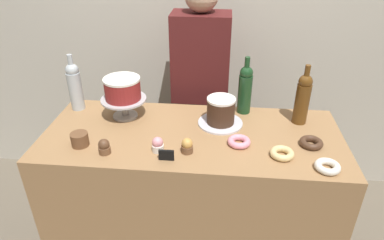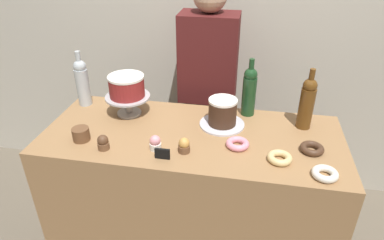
% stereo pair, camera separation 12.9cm
% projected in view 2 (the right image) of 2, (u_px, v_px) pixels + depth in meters
% --- Properties ---
extents(back_wall, '(6.00, 0.05, 2.60)m').
position_uv_depth(back_wall, '(216.00, 17.00, 2.34)').
color(back_wall, '#BCB7A8').
rests_on(back_wall, ground_plane).
extents(display_counter, '(1.53, 0.64, 0.92)m').
position_uv_depth(display_counter, '(192.00, 201.00, 1.99)').
color(display_counter, '#997047').
rests_on(display_counter, ground_plane).
extents(cake_stand_pedestal, '(0.25, 0.25, 0.11)m').
position_uv_depth(cake_stand_pedestal, '(128.00, 101.00, 1.91)').
color(cake_stand_pedestal, '#B2B2B7').
rests_on(cake_stand_pedestal, display_counter).
extents(white_layer_cake, '(0.20, 0.20, 0.12)m').
position_uv_depth(white_layer_cake, '(127.00, 86.00, 1.86)').
color(white_layer_cake, maroon).
rests_on(white_layer_cake, cake_stand_pedestal).
extents(silver_serving_platter, '(0.24, 0.24, 0.01)m').
position_uv_depth(silver_serving_platter, '(222.00, 124.00, 1.84)').
color(silver_serving_platter, silver).
rests_on(silver_serving_platter, display_counter).
extents(chocolate_round_cake, '(0.15, 0.15, 0.14)m').
position_uv_depth(chocolate_round_cake, '(223.00, 112.00, 1.80)').
color(chocolate_round_cake, '#3D2619').
rests_on(chocolate_round_cake, silver_serving_platter).
extents(wine_bottle_amber, '(0.08, 0.08, 0.33)m').
position_uv_depth(wine_bottle_amber, '(307.00, 102.00, 1.75)').
color(wine_bottle_amber, '#5B3814').
rests_on(wine_bottle_amber, display_counter).
extents(wine_bottle_clear, '(0.08, 0.08, 0.33)m').
position_uv_depth(wine_bottle_clear, '(82.00, 82.00, 1.98)').
color(wine_bottle_clear, '#B2BCC1').
rests_on(wine_bottle_clear, display_counter).
extents(wine_bottle_green, '(0.08, 0.08, 0.33)m').
position_uv_depth(wine_bottle_green, '(249.00, 91.00, 1.88)').
color(wine_bottle_green, '#193D1E').
rests_on(wine_bottle_green, display_counter).
extents(cupcake_caramel, '(0.06, 0.06, 0.07)m').
position_uv_depth(cupcake_caramel, '(184.00, 146.00, 1.61)').
color(cupcake_caramel, brown).
rests_on(cupcake_caramel, display_counter).
extents(cupcake_chocolate, '(0.06, 0.06, 0.07)m').
position_uv_depth(cupcake_chocolate, '(103.00, 143.00, 1.63)').
color(cupcake_chocolate, brown).
rests_on(cupcake_chocolate, display_counter).
extents(cupcake_strawberry, '(0.06, 0.06, 0.07)m').
position_uv_depth(cupcake_strawberry, '(155.00, 143.00, 1.62)').
color(cupcake_strawberry, white).
rests_on(cupcake_strawberry, display_counter).
extents(donut_pink, '(0.11, 0.11, 0.03)m').
position_uv_depth(donut_pink, '(238.00, 144.00, 1.65)').
color(donut_pink, pink).
rests_on(donut_pink, display_counter).
extents(donut_sugar, '(0.11, 0.11, 0.03)m').
position_uv_depth(donut_sugar, '(325.00, 174.00, 1.45)').
color(donut_sugar, silver).
rests_on(donut_sugar, display_counter).
extents(donut_chocolate, '(0.11, 0.11, 0.03)m').
position_uv_depth(donut_chocolate, '(312.00, 148.00, 1.62)').
color(donut_chocolate, '#472D1E').
rests_on(donut_chocolate, display_counter).
extents(donut_glazed, '(0.11, 0.11, 0.03)m').
position_uv_depth(donut_glazed, '(280.00, 158.00, 1.55)').
color(donut_glazed, '#E0C17F').
rests_on(donut_glazed, display_counter).
extents(cookie_stack, '(0.08, 0.08, 0.07)m').
position_uv_depth(cookie_stack, '(81.00, 134.00, 1.70)').
color(cookie_stack, brown).
rests_on(cookie_stack, display_counter).
extents(price_sign_chalkboard, '(0.07, 0.01, 0.05)m').
position_uv_depth(price_sign_chalkboard, '(162.00, 154.00, 1.56)').
color(price_sign_chalkboard, black).
rests_on(price_sign_chalkboard, display_counter).
extents(barista_figure, '(0.36, 0.22, 1.60)m').
position_uv_depth(barista_figure, '(207.00, 99.00, 2.29)').
color(barista_figure, black).
rests_on(barista_figure, ground_plane).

